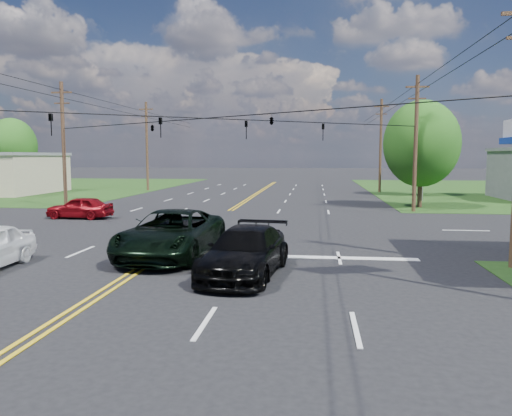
# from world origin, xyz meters

# --- Properties ---
(ground) EXTENTS (280.00, 280.00, 0.00)m
(ground) POSITION_xyz_m (0.00, 12.00, 0.00)
(ground) COLOR black
(ground) RESTS_ON ground
(stop_bar) EXTENTS (10.00, 0.50, 0.02)m
(stop_bar) POSITION_xyz_m (5.00, 4.00, 0.00)
(stop_bar) COLOR silver
(stop_bar) RESTS_ON ground
(pole_nw) EXTENTS (1.60, 0.28, 9.50)m
(pole_nw) POSITION_xyz_m (-13.00, 21.00, 4.92)
(pole_nw) COLOR #432F1C
(pole_nw) RESTS_ON ground
(pole_ne) EXTENTS (1.60, 0.28, 9.50)m
(pole_ne) POSITION_xyz_m (13.00, 21.00, 4.92)
(pole_ne) COLOR #432F1C
(pole_ne) RESTS_ON ground
(pole_left_far) EXTENTS (1.60, 0.28, 10.00)m
(pole_left_far) POSITION_xyz_m (-13.00, 40.00, 5.17)
(pole_left_far) COLOR #432F1C
(pole_left_far) RESTS_ON ground
(pole_right_far) EXTENTS (1.60, 0.28, 10.00)m
(pole_right_far) POSITION_xyz_m (13.00, 40.00, 5.17)
(pole_right_far) COLOR #432F1C
(pole_right_far) RESTS_ON ground
(span_wire_signals) EXTENTS (26.00, 18.00, 1.13)m
(span_wire_signals) POSITION_xyz_m (0.00, 12.00, 6.00)
(span_wire_signals) COLOR black
(span_wire_signals) RESTS_ON ground
(power_lines) EXTENTS (26.04, 100.00, 0.64)m
(power_lines) POSITION_xyz_m (0.00, 10.00, 8.60)
(power_lines) COLOR black
(power_lines) RESTS_ON ground
(tree_right_a) EXTENTS (5.70, 5.70, 8.18)m
(tree_right_a) POSITION_xyz_m (14.00, 24.00, 4.87)
(tree_right_a) COLOR #432F1C
(tree_right_a) RESTS_ON ground
(tree_right_b) EXTENTS (4.94, 4.94, 7.09)m
(tree_right_b) POSITION_xyz_m (16.50, 36.00, 4.22)
(tree_right_b) COLOR #432F1C
(tree_right_b) RESTS_ON ground
(tree_far_l) EXTENTS (6.08, 6.08, 8.72)m
(tree_far_l) POSITION_xyz_m (-32.00, 44.00, 5.19)
(tree_far_l) COLOR #432F1C
(tree_far_l) RESTS_ON ground
(pickup_dkgreen) EXTENTS (3.33, 6.70, 1.82)m
(pickup_dkgreen) POSITION_xyz_m (0.50, 3.50, 0.91)
(pickup_dkgreen) COLOR black
(pickup_dkgreen) RESTS_ON ground
(suv_black) EXTENTS (2.84, 5.68, 1.58)m
(suv_black) POSITION_xyz_m (3.79, 0.83, 0.79)
(suv_black) COLOR black
(suv_black) RESTS_ON ground
(sedan_red) EXTENTS (4.14, 1.78, 1.39)m
(sedan_red) POSITION_xyz_m (-8.72, 14.60, 0.70)
(sedan_red) COLOR maroon
(sedan_red) RESTS_ON ground
(polesign_ne) EXTENTS (2.07, 1.02, 7.73)m
(polesign_ne) POSITION_xyz_m (15.34, 29.81, 5.97)
(polesign_ne) COLOR #A5A5AA
(polesign_ne) RESTS_ON ground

